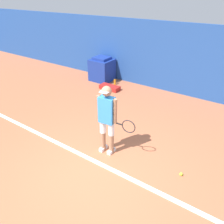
{
  "coord_description": "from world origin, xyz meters",
  "views": [
    {
      "loc": [
        2.19,
        -2.58,
        3.39
      ],
      "look_at": [
        -0.22,
        0.96,
        0.98
      ],
      "focal_mm": 35.0,
      "sensor_mm": 36.0,
      "label": 1
    }
  ],
  "objects": [
    {
      "name": "ground_plane",
      "position": [
        0.0,
        0.0,
        0.0
      ],
      "size": [
        24.0,
        24.0,
        0.0
      ],
      "primitive_type": "plane",
      "color": "#B76642"
    },
    {
      "name": "equipment_bag",
      "position": [
        -2.29,
        3.84,
        0.08
      ],
      "size": [
        0.79,
        0.35,
        0.16
      ],
      "color": "#B2231E",
      "rests_on": "ground_plane"
    },
    {
      "name": "covered_chair",
      "position": [
        -3.14,
        4.49,
        0.47
      ],
      "size": [
        0.87,
        0.82,
        0.99
      ],
      "color": "navy",
      "rests_on": "ground_plane"
    },
    {
      "name": "court_baseline",
      "position": [
        0.0,
        0.29,
        0.01
      ],
      "size": [
        21.6,
        0.1,
        0.01
      ],
      "color": "white",
      "rests_on": "ground_plane"
    },
    {
      "name": "back_wall",
      "position": [
        0.0,
        5.0,
        1.24
      ],
      "size": [
        24.0,
        0.1,
        2.47
      ],
      "color": "#234C99",
      "rests_on": "ground_plane"
    },
    {
      "name": "tennis_player",
      "position": [
        -0.21,
        0.76,
        0.93
      ],
      "size": [
        0.92,
        0.3,
        1.68
      ],
      "rotation": [
        0.0,
        0.0,
        0.12
      ],
      "color": "#A37556",
      "rests_on": "ground_plane"
    },
    {
      "name": "water_bottle",
      "position": [
        -2.41,
        4.37,
        0.11
      ],
      "size": [
        0.09,
        0.09,
        0.25
      ],
      "color": "orange",
      "rests_on": "ground_plane"
    },
    {
      "name": "tennis_ball",
      "position": [
        1.51,
        0.98,
        0.03
      ],
      "size": [
        0.07,
        0.07,
        0.07
      ],
      "color": "#D1E533",
      "rests_on": "ground_plane"
    }
  ]
}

